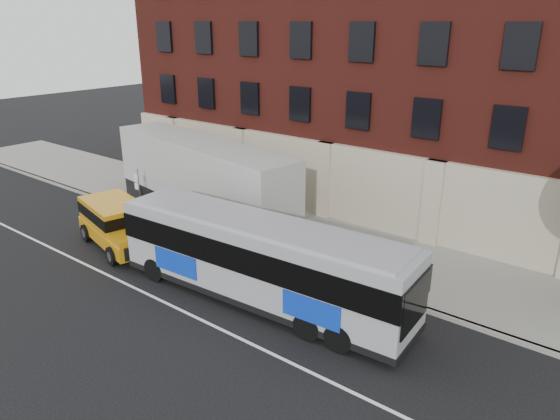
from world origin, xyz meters
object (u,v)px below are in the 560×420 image
Objects in this scene: yellow_suv at (117,221)px; shipping_container at (202,182)px; sign_pole at (138,188)px; city_bus at (260,258)px.

yellow_suv is 0.43× the size of shipping_container.
yellow_suv is at bearing -50.48° from sign_pole.
sign_pole is 4.45m from yellow_suv.
shipping_container is at bearing 22.29° from sign_pole.
shipping_container reaches higher than sign_pole.
shipping_container reaches higher than city_bus.
city_bus is (11.56, -3.31, 0.36)m from sign_pole.
city_bus is 8.75m from yellow_suv.
sign_pole is at bearing 129.52° from yellow_suv.
sign_pole is 12.03m from city_bus.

